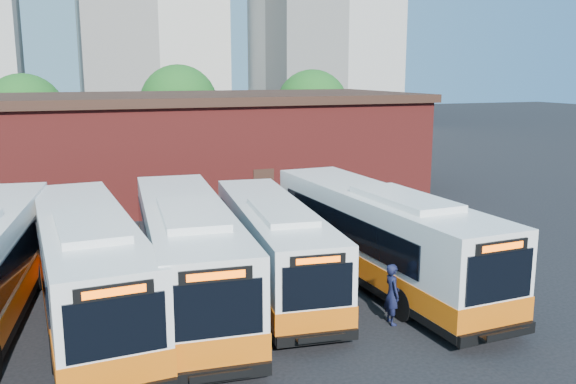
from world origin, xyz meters
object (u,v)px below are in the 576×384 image
object	(u,v)px
bus_midwest	(187,256)
bus_mideast	(273,247)
bus_west	(87,269)
bus_east	(379,239)
transit_worker	(392,294)

from	to	relation	value
bus_midwest	bus_mideast	bearing A→B (deg)	13.46
bus_west	bus_mideast	world-z (taller)	bus_west
bus_west	bus_east	size ratio (longest dim) A/B	0.98
bus_mideast	bus_east	size ratio (longest dim) A/B	0.89
transit_worker	bus_mideast	bearing A→B (deg)	32.49
bus_west	bus_mideast	size ratio (longest dim) A/B	1.10
bus_midwest	transit_worker	world-z (taller)	bus_midwest
bus_midwest	transit_worker	size ratio (longest dim) A/B	6.83
bus_mideast	bus_east	xyz separation A→B (m)	(3.88, -0.90, 0.18)
bus_midwest	transit_worker	distance (m)	6.95
bus_midwest	bus_mideast	xyz separation A→B (m)	(3.24, 0.51, -0.17)
bus_mideast	bus_east	world-z (taller)	bus_east
bus_mideast	bus_east	bearing A→B (deg)	-6.93
bus_midwest	bus_east	bearing A→B (deg)	1.41
bus_west	transit_worker	size ratio (longest dim) A/B	6.74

